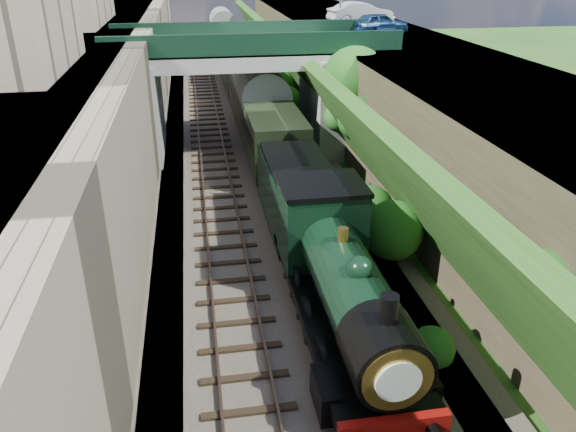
{
  "coord_description": "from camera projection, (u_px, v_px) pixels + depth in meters",
  "views": [
    {
      "loc": [
        -2.85,
        -9.01,
        11.01
      ],
      "look_at": [
        0.0,
        7.89,
        2.96
      ],
      "focal_mm": 35.0,
      "sensor_mm": 36.0,
      "label": 1
    }
  ],
  "objects": [
    {
      "name": "car_silver",
      "position": [
        361.0,
        13.0,
        40.97
      ],
      "size": [
        4.93,
        2.26,
        1.57
      ],
      "primitive_type": "imported",
      "rotation": [
        0.0,
        0.0,
        1.7
      ],
      "color": "silver",
      "rests_on": "street_plateau_right"
    },
    {
      "name": "building_near",
      "position": [
        3.0,
        14.0,
        20.39
      ],
      "size": [
        4.0,
        8.0,
        4.0
      ],
      "primitive_type": "cube",
      "color": "gray",
      "rests_on": "street_plateau_left"
    },
    {
      "name": "street_plateau_right",
      "position": [
        420.0,
        110.0,
        31.1
      ],
      "size": [
        8.0,
        90.0,
        6.25
      ],
      "primitive_type": "cube",
      "color": "#262628",
      "rests_on": "ground"
    },
    {
      "name": "track_left",
      "position": [
        215.0,
        171.0,
        30.59
      ],
      "size": [
        2.5,
        90.0,
        0.2
      ],
      "color": "black",
      "rests_on": "trackbed"
    },
    {
      "name": "locomotive",
      "position": [
        342.0,
        284.0,
        17.06
      ],
      "size": [
        3.1,
        10.22,
        3.83
      ],
      "color": "black",
      "rests_on": "trackbed"
    },
    {
      "name": "coach_front",
      "position": [
        261.0,
        112.0,
        34.82
      ],
      "size": [
        2.9,
        18.0,
        3.7
      ],
      "color": "black",
      "rests_on": "trackbed"
    },
    {
      "name": "trackbed",
      "position": [
        252.0,
        171.0,
        30.95
      ],
      "size": [
        10.0,
        90.0,
        0.2
      ],
      "primitive_type": "cube",
      "color": "#473F38",
      "rests_on": "ground"
    },
    {
      "name": "street_plateau_left",
      "position": [
        71.0,
        118.0,
        28.15
      ],
      "size": [
        6.0,
        90.0,
        7.0
      ],
      "primitive_type": "cube",
      "color": "#262628",
      "rests_on": "ground"
    },
    {
      "name": "retaining_wall",
      "position": [
        143.0,
        115.0,
        28.68
      ],
      "size": [
        1.0,
        90.0,
        7.0
      ],
      "primitive_type": "cube",
      "color": "#756B56",
      "rests_on": "ground"
    },
    {
      "name": "embankment_slope",
      "position": [
        349.0,
        131.0,
        28.94
      ],
      "size": [
        4.66,
        90.0,
        6.36
      ],
      "color": "#1E4714",
      "rests_on": "ground"
    },
    {
      "name": "coach_middle",
      "position": [
        236.0,
        61.0,
        51.6
      ],
      "size": [
        2.9,
        18.0,
        3.7
      ],
      "color": "black",
      "rests_on": "trackbed"
    },
    {
      "name": "tender",
      "position": [
        298.0,
        198.0,
        23.75
      ],
      "size": [
        2.7,
        6.0,
        3.05
      ],
      "color": "black",
      "rests_on": "trackbed"
    },
    {
      "name": "car_blue",
      "position": [
        379.0,
        23.0,
        36.02
      ],
      "size": [
        4.18,
        2.53,
        1.33
      ],
      "primitive_type": "imported",
      "rotation": [
        0.0,
        0.0,
        1.83
      ],
      "color": "navy",
      "rests_on": "street_plateau_right"
    },
    {
      "name": "road_bridge",
      "position": [
        258.0,
        83.0,
        32.98
      ],
      "size": [
        16.0,
        6.4,
        7.25
      ],
      "color": "gray",
      "rests_on": "ground"
    },
    {
      "name": "track_right",
      "position": [
        273.0,
        167.0,
        31.07
      ],
      "size": [
        2.5,
        90.0,
        0.2
      ],
      "color": "black",
      "rests_on": "trackbed"
    },
    {
      "name": "tree",
      "position": [
        356.0,
        82.0,
        30.51
      ],
      "size": [
        3.6,
        3.8,
        6.6
      ],
      "color": "black",
      "rests_on": "ground"
    },
    {
      "name": "coach_rear",
      "position": [
        223.0,
        34.0,
        68.38
      ],
      "size": [
        2.9,
        18.0,
        3.7
      ],
      "color": "black",
      "rests_on": "trackbed"
    }
  ]
}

